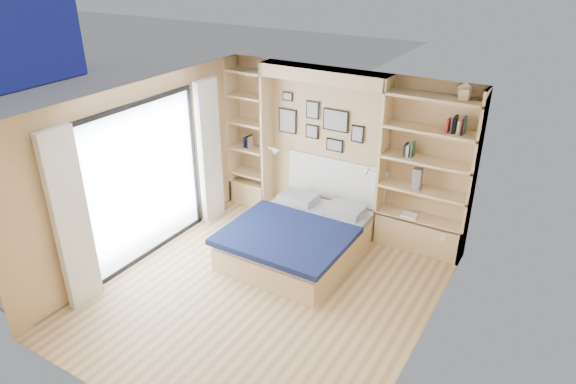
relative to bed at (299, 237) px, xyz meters
The scene contains 8 objects.
ground 1.08m from the bed, 84.36° to the right, with size 4.50×4.50×0.00m, color tan.
room_shell 0.98m from the bed, 120.58° to the left, with size 4.50×4.50×4.50m.
bed is the anchor object (origin of this frame).
photo_gallery 1.81m from the bed, 106.47° to the left, with size 1.48×0.02×0.82m.
reading_lamps 1.28m from the bed, 101.63° to the left, with size 1.92×0.12×0.15m.
shelf_decor 2.14m from the bed, 40.12° to the left, with size 3.53×0.23×2.03m.
deck 3.66m from the bed, 163.40° to the right, with size 3.20×4.00×0.05m, color #736855.
deck_chair 3.22m from the bed, behind, with size 0.76×0.98×0.88m.
Camera 1 is at (3.06, -4.54, 4.10)m, focal length 32.00 mm.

